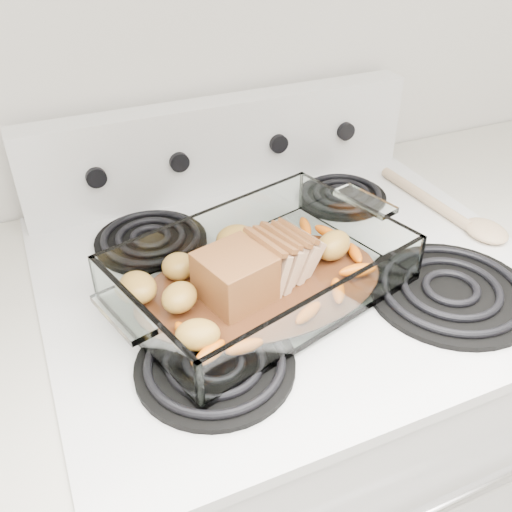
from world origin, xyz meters
name	(u,v)px	position (x,y,z in m)	size (l,w,h in m)	color
electric_range	(283,441)	(0.00, 1.66, 0.48)	(0.78, 0.70, 1.12)	silver
baking_dish	(261,278)	(-0.07, 1.61, 0.96)	(0.41, 0.27, 0.08)	white
pork_roast	(250,268)	(-0.09, 1.61, 0.99)	(0.19, 0.09, 0.08)	brown
roast_vegetables	(250,262)	(-0.08, 1.65, 0.97)	(0.35, 0.19, 0.04)	#F05D02
wooden_spoon	(458,215)	(0.34, 1.66, 0.95)	(0.08, 0.30, 0.02)	tan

